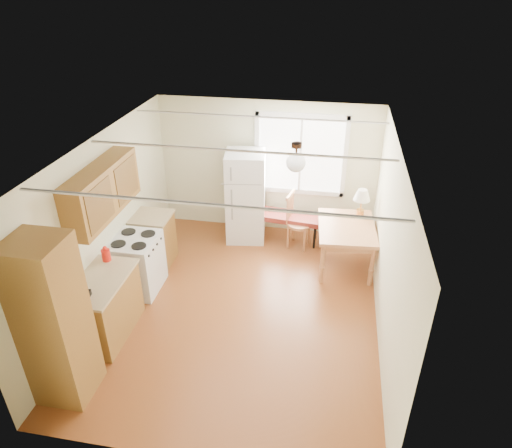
% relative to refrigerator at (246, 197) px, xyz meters
% --- Properties ---
extents(room_shell, '(4.60, 5.60, 2.62)m').
position_rel_refrigerator_xyz_m(room_shell, '(0.33, -2.06, 0.41)').
color(room_shell, '#602D13').
rests_on(room_shell, ground).
extents(kitchen_run, '(0.65, 3.40, 2.20)m').
position_rel_refrigerator_xyz_m(kitchen_run, '(-1.39, -2.70, 0.00)').
color(kitchen_run, brown).
rests_on(kitchen_run, ground).
extents(window_unit, '(1.64, 0.05, 1.51)m').
position_rel_refrigerator_xyz_m(window_unit, '(0.93, 0.41, 0.71)').
color(window_unit, white).
rests_on(window_unit, room_shell).
extents(pendant_light, '(0.26, 0.26, 0.40)m').
position_rel_refrigerator_xyz_m(pendant_light, '(1.03, -1.66, 1.40)').
color(pendant_light, black).
rests_on(pendant_light, room_shell).
extents(refrigerator, '(0.78, 0.78, 1.68)m').
position_rel_refrigerator_xyz_m(refrigerator, '(0.00, 0.00, 0.00)').
color(refrigerator, silver).
rests_on(refrigerator, ground).
extents(bench, '(1.25, 0.58, 0.56)m').
position_rel_refrigerator_xyz_m(bench, '(0.79, -0.02, -0.35)').
color(bench, maroon).
rests_on(bench, ground).
extents(dining_table, '(1.00, 1.29, 0.76)m').
position_rel_refrigerator_xyz_m(dining_table, '(1.83, -0.64, -0.18)').
color(dining_table, '#AC6C42').
rests_on(dining_table, ground).
extents(chair, '(0.48, 0.47, 1.02)m').
position_rel_refrigerator_xyz_m(chair, '(0.91, -0.14, -0.25)').
color(chair, '#AC6C42').
rests_on(chair, ground).
extents(table_lamp, '(0.28, 0.28, 0.49)m').
position_rel_refrigerator_xyz_m(table_lamp, '(2.04, -0.23, 0.28)').
color(table_lamp, '#C4853E').
rests_on(table_lamp, dining_table).
extents(coffee_maker, '(0.20, 0.24, 0.35)m').
position_rel_refrigerator_xyz_m(coffee_maker, '(-1.39, -3.33, 0.19)').
color(coffee_maker, black).
rests_on(coffee_maker, kitchen_run).
extents(kettle, '(0.12, 0.12, 0.23)m').
position_rel_refrigerator_xyz_m(kettle, '(-1.48, -2.46, 0.15)').
color(kettle, red).
rests_on(kettle, kitchen_run).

